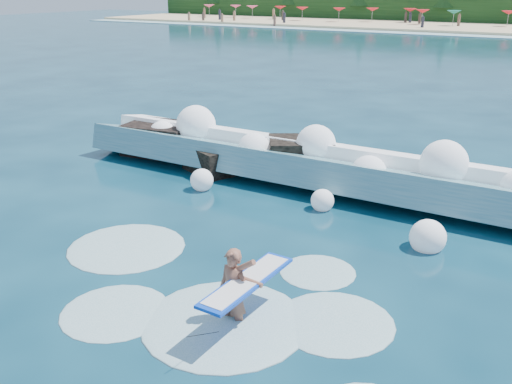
% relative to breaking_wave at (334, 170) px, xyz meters
% --- Properties ---
extents(ground, '(200.00, 200.00, 0.00)m').
position_rel_breaking_wave_xyz_m(ground, '(-1.64, -6.57, -0.55)').
color(ground, '#072939').
rests_on(ground, ground).
extents(breaking_wave, '(18.14, 2.82, 1.56)m').
position_rel_breaking_wave_xyz_m(breaking_wave, '(0.00, 0.00, 0.00)').
color(breaking_wave, teal).
rests_on(breaking_wave, ground).
extents(rock_cluster, '(8.38, 3.47, 1.44)m').
position_rel_breaking_wave_xyz_m(rock_cluster, '(-4.52, 0.06, -0.09)').
color(rock_cluster, black).
rests_on(rock_cluster, ground).
extents(surfer_with_board, '(0.94, 2.94, 1.79)m').
position_rel_breaking_wave_xyz_m(surfer_with_board, '(1.55, -8.11, 0.11)').
color(surfer_with_board, brown).
rests_on(surfer_with_board, ground).
extents(wave_spray, '(15.29, 4.51, 2.12)m').
position_rel_breaking_wave_xyz_m(wave_spray, '(0.12, -0.19, 0.44)').
color(wave_spray, white).
rests_on(wave_spray, ground).
extents(surf_foam, '(9.56, 5.63, 0.16)m').
position_rel_breaking_wave_xyz_m(surf_foam, '(0.64, -7.74, -0.55)').
color(surf_foam, silver).
rests_on(surf_foam, ground).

